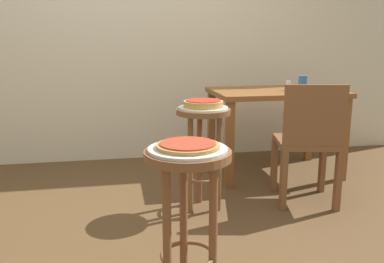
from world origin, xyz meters
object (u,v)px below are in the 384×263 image
dining_table (275,103)px  cup_near_edge (303,83)px  stool_foreground (188,195)px  wooden_chair (309,139)px  condiment_shaker (288,86)px  stool_middle (203,137)px  pizza_middle (203,104)px  serving_plate_middle (203,108)px  serving_plate_foreground (188,149)px  pizza_foreground (188,145)px

dining_table → cup_near_edge: bearing=-37.7°
stool_foreground → dining_table: dining_table is taller
cup_near_edge → wooden_chair: 0.70m
condiment_shaker → stool_middle: bearing=-144.7°
stool_foreground → pizza_middle: size_ratio=2.68×
pizza_middle → condiment_shaker: size_ratio=3.27×
stool_middle → pizza_middle: 0.22m
stool_middle → dining_table: (0.76, 0.65, 0.11)m
wooden_chair → serving_plate_middle: bearing=175.1°
cup_near_edge → serving_plate_middle: bearing=-151.1°
stool_middle → cup_near_edge: cup_near_edge is taller
pizza_middle → wooden_chair: size_ratio=0.30×
stool_middle → serving_plate_middle: 0.19m
stool_middle → serving_plate_middle: (0.00, 0.00, 0.19)m
stool_foreground → condiment_shaker: (1.13, 1.59, 0.26)m
cup_near_edge → serving_plate_foreground: bearing=-128.9°
serving_plate_middle → pizza_middle: bearing=0.0°
serving_plate_foreground → dining_table: 1.95m
stool_middle → serving_plate_middle: size_ratio=2.13×
cup_near_edge → condiment_shaker: 0.12m
condiment_shaker → wooden_chair: bearing=-101.0°
pizza_middle → cup_near_edge: cup_near_edge is taller
dining_table → cup_near_edge: (0.17, -0.13, 0.17)m
cup_near_edge → wooden_chair: (-0.22, -0.58, -0.32)m
pizza_foreground → condiment_shaker: 1.96m
stool_foreground → stool_middle: (0.28, 0.99, 0.00)m
stool_foreground → pizza_foreground: 0.21m
serving_plate_middle → pizza_middle: 0.03m
dining_table → cup_near_edge: cup_near_edge is taller
pizza_foreground → condiment_shaker: (1.13, 1.59, 0.05)m
serving_plate_middle → wooden_chair: 0.76m
stool_middle → pizza_middle: bearing=0.0°
wooden_chair → stool_foreground: bearing=-137.1°
serving_plate_middle → wooden_chair: (0.72, -0.06, -0.23)m
stool_middle → pizza_middle: size_ratio=2.68×
pizza_foreground → serving_plate_middle: 1.03m
serving_plate_foreground → stool_middle: bearing=74.2°
pizza_middle → dining_table: pizza_middle is taller
stool_foreground → pizza_middle: 1.06m
serving_plate_middle → dining_table: (0.76, 0.65, -0.08)m
pizza_foreground → wooden_chair: wooden_chair is taller
dining_table → condiment_shaker: (0.09, -0.05, 0.15)m
serving_plate_foreground → pizza_foreground: 0.02m
cup_near_edge → dining_table: bearing=142.3°
serving_plate_foreground → stool_middle: size_ratio=0.47×
serving_plate_foreground → condiment_shaker: size_ratio=4.10×
serving_plate_middle → cup_near_edge: (0.94, 0.52, 0.09)m
pizza_foreground → serving_plate_middle: pizza_foreground is taller
condiment_shaker → dining_table: bearing=150.0°
stool_foreground → pizza_foreground: bearing=90.0°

